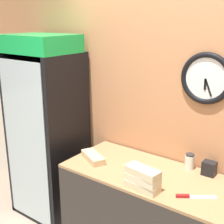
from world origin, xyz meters
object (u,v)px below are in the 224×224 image
object	(u,v)px
sandwich_stack_top	(143,172)
chefs_knife	(190,196)
sandwich_stack_bottom	(142,186)
sandwich_stack_middle	(142,179)
beverage_cooler	(50,121)
condiment_jar	(190,162)
napkin_dispenser	(209,168)
sandwich_flat_left	(93,157)

from	to	relation	value
sandwich_stack_top	chefs_knife	xyz separation A→B (m)	(0.35, 0.12, -0.14)
sandwich_stack_top	chefs_knife	size ratio (longest dim) A/B	1.09
sandwich_stack_bottom	sandwich_stack_middle	distance (m)	0.06
beverage_cooler	sandwich_stack_middle	world-z (taller)	beverage_cooler
sandwich_stack_bottom	condiment_jar	distance (m)	0.56
sandwich_stack_top	napkin_dispenser	world-z (taller)	sandwich_stack_top
sandwich_stack_bottom	sandwich_stack_middle	bearing A→B (deg)	0.00
beverage_cooler	sandwich_flat_left	bearing A→B (deg)	-13.19
chefs_knife	condiment_jar	size ratio (longest dim) A/B	1.88
chefs_knife	napkin_dispenser	xyz separation A→B (m)	(-0.01, 0.42, 0.05)
sandwich_stack_bottom	chefs_knife	bearing A→B (deg)	18.37
beverage_cooler	chefs_knife	bearing A→B (deg)	-7.68
chefs_knife	condiment_jar	world-z (taller)	condiment_jar
sandwich_flat_left	napkin_dispenser	distance (m)	1.04
sandwich_flat_left	condiment_jar	bearing A→B (deg)	24.86
sandwich_stack_top	chefs_knife	bearing A→B (deg)	18.37
sandwich_stack_top	condiment_jar	bearing A→B (deg)	73.87
chefs_knife	condiment_jar	bearing A→B (deg)	114.20
chefs_knife	napkin_dispenser	bearing A→B (deg)	91.84
sandwich_flat_left	chefs_knife	distance (m)	0.99
sandwich_stack_middle	sandwich_flat_left	world-z (taller)	sandwich_stack_middle
sandwich_flat_left	napkin_dispenser	size ratio (longest dim) A/B	2.68
sandwich_stack_middle	sandwich_stack_top	distance (m)	0.06
beverage_cooler	sandwich_stack_middle	size ratio (longest dim) A/B	7.07
condiment_jar	sandwich_stack_middle	bearing A→B (deg)	-106.13
sandwich_stack_middle	chefs_knife	xyz separation A→B (m)	(0.35, 0.12, -0.08)
sandwich_flat_left	sandwich_stack_bottom	bearing A→B (deg)	-15.09
sandwich_stack_bottom	chefs_knife	size ratio (longest dim) A/B	1.06
sandwich_stack_middle	condiment_jar	xyz separation A→B (m)	(0.16, 0.54, -0.02)
sandwich_stack_top	sandwich_stack_bottom	bearing A→B (deg)	180.00
chefs_knife	napkin_dispenser	distance (m)	0.42
sandwich_stack_top	napkin_dispenser	distance (m)	0.64
condiment_jar	beverage_cooler	bearing A→B (deg)	-173.08
chefs_knife	beverage_cooler	bearing A→B (deg)	172.32
beverage_cooler	sandwich_stack_top	distance (m)	1.45
beverage_cooler	sandwich_stack_middle	bearing A→B (deg)	-14.06
sandwich_flat_left	condiment_jar	distance (m)	0.88
sandwich_stack_bottom	napkin_dispenser	distance (m)	0.63
sandwich_stack_middle	sandwich_stack_top	xyz separation A→B (m)	(0.00, 0.00, 0.06)
napkin_dispenser	sandwich_stack_middle	bearing A→B (deg)	-121.96
sandwich_stack_bottom	sandwich_stack_top	bearing A→B (deg)	0.00
chefs_knife	condiment_jar	distance (m)	0.47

